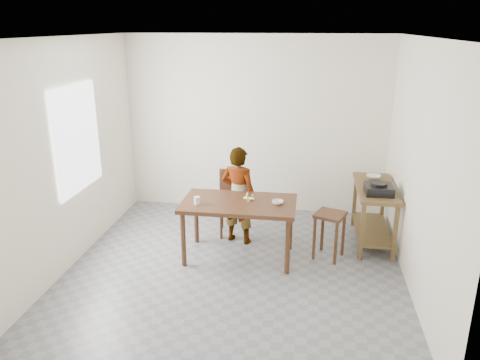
# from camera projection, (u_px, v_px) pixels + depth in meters

# --- Properties ---
(floor) EXTENTS (4.00, 4.00, 0.04)m
(floor) POSITION_uv_depth(u_px,v_px,m) (235.00, 269.00, 5.71)
(floor) COLOR slate
(floor) RESTS_ON ground
(ceiling) EXTENTS (4.00, 4.00, 0.04)m
(ceiling) POSITION_uv_depth(u_px,v_px,m) (234.00, 35.00, 4.84)
(ceiling) COLOR white
(ceiling) RESTS_ON wall_back
(wall_back) EXTENTS (4.00, 0.04, 2.70)m
(wall_back) POSITION_uv_depth(u_px,v_px,m) (256.00, 125.00, 7.17)
(wall_back) COLOR white
(wall_back) RESTS_ON ground
(wall_front) EXTENTS (4.00, 0.04, 2.70)m
(wall_front) POSITION_uv_depth(u_px,v_px,m) (190.00, 239.00, 3.38)
(wall_front) COLOR white
(wall_front) RESTS_ON ground
(wall_left) EXTENTS (0.04, 4.00, 2.70)m
(wall_left) POSITION_uv_depth(u_px,v_px,m) (67.00, 155.00, 5.56)
(wall_left) COLOR white
(wall_left) RESTS_ON ground
(wall_right) EXTENTS (0.04, 4.00, 2.70)m
(wall_right) POSITION_uv_depth(u_px,v_px,m) (421.00, 170.00, 4.99)
(wall_right) COLOR white
(wall_right) RESTS_ON ground
(window_pane) EXTENTS (0.02, 1.10, 1.30)m
(window_pane) POSITION_uv_depth(u_px,v_px,m) (78.00, 139.00, 5.69)
(window_pane) COLOR silver
(window_pane) RESTS_ON wall_left
(dining_table) EXTENTS (1.40, 0.80, 0.75)m
(dining_table) POSITION_uv_depth(u_px,v_px,m) (239.00, 230.00, 5.87)
(dining_table) COLOR #422615
(dining_table) RESTS_ON floor
(prep_counter) EXTENTS (0.50, 1.20, 0.80)m
(prep_counter) POSITION_uv_depth(u_px,v_px,m) (373.00, 214.00, 6.27)
(prep_counter) COLOR brown
(prep_counter) RESTS_ON floor
(child) EXTENTS (0.55, 0.44, 1.33)m
(child) POSITION_uv_depth(u_px,v_px,m) (238.00, 195.00, 6.21)
(child) COLOR white
(child) RESTS_ON floor
(dining_chair) EXTENTS (0.49, 0.49, 0.89)m
(dining_chair) POSITION_uv_depth(u_px,v_px,m) (235.00, 204.00, 6.52)
(dining_chair) COLOR #422615
(dining_chair) RESTS_ON floor
(stool) EXTENTS (0.44, 0.44, 0.60)m
(stool) POSITION_uv_depth(u_px,v_px,m) (329.00, 235.00, 5.88)
(stool) COLOR #422615
(stool) RESTS_ON floor
(glass_tumbler) EXTENTS (0.09, 0.09, 0.09)m
(glass_tumbler) POSITION_uv_depth(u_px,v_px,m) (197.00, 200.00, 5.66)
(glass_tumbler) COLOR silver
(glass_tumbler) RESTS_ON dining_table
(small_bowl) EXTENTS (0.18, 0.18, 0.04)m
(small_bowl) POSITION_uv_depth(u_px,v_px,m) (278.00, 202.00, 5.67)
(small_bowl) COLOR silver
(small_bowl) RESTS_ON dining_table
(banana) EXTENTS (0.18, 0.15, 0.06)m
(banana) POSITION_uv_depth(u_px,v_px,m) (249.00, 198.00, 5.79)
(banana) COLOR #F0C258
(banana) RESTS_ON dining_table
(serving_bowl) EXTENTS (0.22, 0.22, 0.05)m
(serving_bowl) POSITION_uv_depth(u_px,v_px,m) (373.00, 177.00, 6.44)
(serving_bowl) COLOR silver
(serving_bowl) RESTS_ON prep_counter
(gas_burner) EXTENTS (0.35, 0.35, 0.11)m
(gas_burner) POSITION_uv_depth(u_px,v_px,m) (379.00, 189.00, 5.86)
(gas_burner) COLOR black
(gas_burner) RESTS_ON prep_counter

